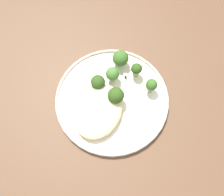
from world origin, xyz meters
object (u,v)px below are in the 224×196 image
Objects in this scene: seared_scallop_rear_pale at (97,127)px; broccoli_floret_beside_noodles at (118,96)px; broccoli_floret_rear_charred at (98,82)px; seared_scallop_right_edge at (102,119)px; broccoli_floret_split_head at (151,85)px; broccoli_floret_small_sprig at (121,58)px; seared_scallop_on_noodles at (92,92)px; dinner_plate at (112,100)px; seared_scallop_center_golden at (107,130)px; broccoli_floret_near_rim at (112,74)px; seared_scallop_tilted_round at (92,105)px; broccoli_floret_front_edge at (136,69)px; seared_scallop_half_hidden at (92,119)px.

broccoli_floret_beside_noodles is (-0.08, 0.02, 0.03)m from seared_scallop_rear_pale.
broccoli_floret_rear_charred is at bearing -158.52° from seared_scallop_rear_pale.
seared_scallop_right_edge is at bearing 27.73° from broccoli_floret_rear_charred.
broccoli_floret_split_head reaches higher than seared_scallop_rear_pale.
broccoli_floret_beside_noodles is 1.13× the size of broccoli_floret_small_sprig.
seared_scallop_on_noodles is 1.31× the size of seared_scallop_rear_pale.
dinner_plate is 0.11m from broccoli_floret_small_sprig.
seared_scallop_on_noodles is at bearing -86.76° from dinner_plate.
broccoli_floret_small_sprig is (-0.11, 0.04, 0.02)m from seared_scallop_on_noodles.
seared_scallop_center_golden is 0.14m from broccoli_floret_near_rim.
seared_scallop_tilted_round is 0.06m from seared_scallop_rear_pale.
broccoli_floret_near_rim is at bearing -56.33° from broccoli_floret_front_edge.
seared_scallop_center_golden is at bearing 45.46° from seared_scallop_right_edge.
broccoli_floret_beside_noodles is at bearing 89.34° from dinner_plate.
seared_scallop_right_edge is 0.02m from seared_scallop_rear_pale.
seared_scallop_half_hidden is at bearing -20.04° from broccoli_floret_front_edge.
broccoli_floret_rear_charred is at bearing -152.27° from seared_scallop_right_edge.
seared_scallop_on_noodles is 0.53× the size of broccoli_floret_beside_noodles.
broccoli_floret_front_edge is at bearing 159.96° from seared_scallop_half_hidden.
broccoli_floret_small_sprig is at bearing 176.81° from broccoli_floret_near_rim.
seared_scallop_center_golden is 0.49× the size of broccoli_floret_split_head.
seared_scallop_right_edge reaches higher than seared_scallop_tilted_round.
seared_scallop_rear_pale is at bearing 3.57° from broccoli_floret_small_sprig.
seared_scallop_tilted_round is at bearing -128.53° from seared_scallop_center_golden.
broccoli_floret_split_head is (0.04, 0.10, 0.00)m from broccoli_floret_small_sprig.
seared_scallop_rear_pale is (0.05, 0.03, -0.00)m from seared_scallop_tilted_round.
seared_scallop_on_noodles is at bearing -87.61° from broccoli_floret_beside_noodles.
broccoli_floret_rear_charred is 1.02× the size of broccoli_floret_split_head.
dinner_plate is 12.07× the size of seared_scallop_center_golden.
broccoli_floret_rear_charred is (-0.02, -0.05, 0.03)m from dinner_plate.
seared_scallop_rear_pale is (0.01, 0.02, -0.00)m from seared_scallop_half_hidden.
broccoli_floret_rear_charred is (-0.09, -0.02, 0.02)m from seared_scallop_half_hidden.
broccoli_floret_rear_charred is at bearing -112.94° from dinner_plate.
broccoli_floret_rear_charred is at bearing -167.35° from seared_scallop_half_hidden.
broccoli_floret_near_rim reaches higher than seared_scallop_half_hidden.
broccoli_floret_near_rim is (-0.11, -0.02, 0.02)m from seared_scallop_right_edge.
broccoli_floret_near_rim is at bearing -147.28° from broccoli_floret_beside_noodles.
seared_scallop_on_noodles is at bearing -158.29° from seared_scallop_tilted_round.
seared_scallop_half_hidden is 1.59× the size of seared_scallop_right_edge.
broccoli_floret_beside_noodles is (-0.06, 0.02, 0.03)m from seared_scallop_right_edge.
dinner_plate is 4.94× the size of broccoli_floret_beside_noodles.
seared_scallop_tilted_round is 0.04m from seared_scallop_right_edge.
broccoli_floret_near_rim is at bearing 143.11° from broccoli_floret_rear_charred.
broccoli_floret_small_sprig reaches higher than broccoli_floret_near_rim.
broccoli_floret_near_rim is (-0.09, 0.02, 0.02)m from seared_scallop_tilted_round.
broccoli_floret_beside_noodles reaches higher than seared_scallop_tilted_round.
seared_scallop_tilted_round is 0.07m from seared_scallop_center_golden.
dinner_plate is 0.09m from seared_scallop_center_golden.
broccoli_floret_small_sprig reaches higher than seared_scallop_rear_pale.
seared_scallop_tilted_round is 0.09m from broccoli_floret_near_rim.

